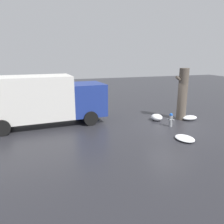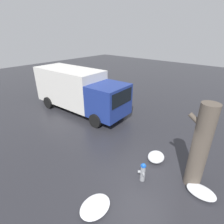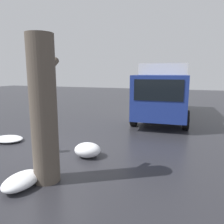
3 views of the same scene
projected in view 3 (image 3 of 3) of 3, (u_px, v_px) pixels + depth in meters
ground_plane at (47, 153)px, 7.22m from camera, size 60.00×60.00×0.00m
fire_hydrant at (46, 140)px, 7.15m from camera, size 0.36×0.36×0.85m
tree_trunk at (44, 110)px, 5.06m from camera, size 0.95×0.62×3.46m
delivery_truck at (164, 89)px, 12.87m from camera, size 7.66×3.05×3.07m
snow_pile_by_hydrant at (8, 139)px, 8.43m from camera, size 0.89×1.17×0.18m
snow_pile_curbside at (22, 181)px, 5.04m from camera, size 1.05×0.66×0.31m
snow_pile_by_tree at (88, 150)px, 6.85m from camera, size 0.74×0.84×0.44m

